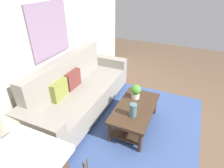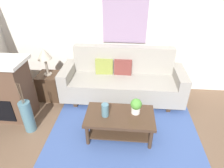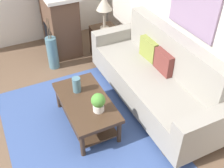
% 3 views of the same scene
% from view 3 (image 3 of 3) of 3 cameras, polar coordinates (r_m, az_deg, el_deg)
% --- Properties ---
extents(ground_plane, '(9.46, 9.46, 0.00)m').
position_cam_3_polar(ground_plane, '(3.78, -13.19, -11.51)').
color(ground_plane, brown).
extents(wall_back, '(5.46, 0.10, 2.70)m').
position_cam_3_polar(wall_back, '(3.81, 17.99, 13.72)').
color(wall_back, silver).
rests_on(wall_back, ground_plane).
extents(area_rug, '(2.52, 2.00, 0.01)m').
position_cam_3_polar(area_rug, '(3.84, -5.99, -9.18)').
color(area_rug, '#3D5693').
rests_on(area_rug, ground_plane).
extents(couch, '(2.46, 0.84, 1.08)m').
position_cam_3_polar(couch, '(4.01, 9.00, 1.19)').
color(couch, gray).
rests_on(couch, ground_plane).
extents(throw_pillow_olive, '(0.37, 0.14, 0.32)m').
position_cam_3_polar(throw_pillow_olive, '(4.20, 7.85, 7.26)').
color(throw_pillow_olive, olive).
rests_on(throw_pillow_olive, couch).
extents(throw_pillow_maroon, '(0.36, 0.13, 0.32)m').
position_cam_3_polar(throw_pillow_maroon, '(3.93, 10.86, 4.54)').
color(throw_pillow_maroon, brown).
rests_on(throw_pillow_maroon, couch).
extents(coffee_table, '(1.10, 0.60, 0.43)m').
position_cam_3_polar(coffee_table, '(3.69, -5.44, -4.74)').
color(coffee_table, '#422D1E').
rests_on(coffee_table, ground_plane).
extents(tabletop_vase, '(0.11, 0.11, 0.22)m').
position_cam_3_polar(tabletop_vase, '(3.71, -7.41, -0.15)').
color(tabletop_vase, slate).
rests_on(tabletop_vase, coffee_table).
extents(potted_plant_tabletop, '(0.18, 0.18, 0.26)m').
position_cam_3_polar(potted_plant_tabletop, '(3.37, -2.89, -3.81)').
color(potted_plant_tabletop, white).
rests_on(potted_plant_tabletop, coffee_table).
extents(side_table, '(0.44, 0.44, 0.56)m').
position_cam_3_polar(side_table, '(5.16, -1.53, 8.85)').
color(side_table, '#422D1E').
rests_on(side_table, ground_plane).
extents(table_lamp, '(0.28, 0.28, 0.57)m').
position_cam_3_polar(table_lamp, '(4.84, -1.68, 16.20)').
color(table_lamp, gray).
rests_on(table_lamp, side_table).
extents(fireplace, '(1.02, 0.58, 1.16)m').
position_cam_3_polar(fireplace, '(5.31, -10.85, 12.81)').
color(fireplace, brown).
rests_on(fireplace, ground_plane).
extents(floor_vase, '(0.19, 0.19, 0.59)m').
position_cam_3_polar(floor_vase, '(4.91, -12.32, 6.36)').
color(floor_vase, slate).
rests_on(floor_vase, ground_plane).
extents(floor_vase_branch_a, '(0.02, 0.02, 0.36)m').
position_cam_3_polar(floor_vase_branch_a, '(4.66, -13.04, 11.16)').
color(floor_vase_branch_a, brown).
rests_on(floor_vase_branch_a, floor_vase).
extents(floor_vase_branch_b, '(0.03, 0.02, 0.36)m').
position_cam_3_polar(floor_vase_branch_b, '(4.69, -12.94, 11.36)').
color(floor_vase_branch_b, brown).
rests_on(floor_vase_branch_b, floor_vase).
extents(floor_vase_branch_c, '(0.05, 0.03, 0.36)m').
position_cam_3_polar(floor_vase_branch_c, '(4.68, -13.35, 11.26)').
color(floor_vase_branch_c, brown).
rests_on(floor_vase_branch_c, floor_vase).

